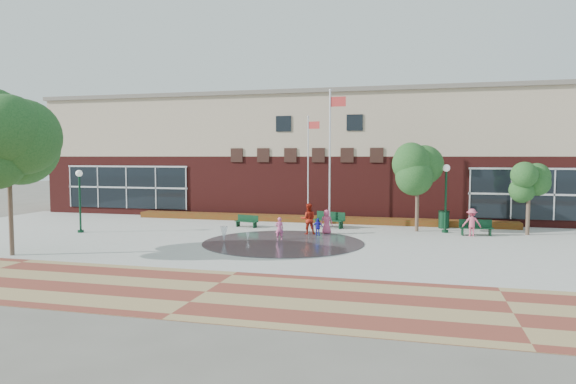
% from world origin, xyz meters
% --- Properties ---
extents(ground, '(120.00, 120.00, 0.00)m').
position_xyz_m(ground, '(0.00, 0.00, 0.00)').
color(ground, '#666056').
rests_on(ground, ground).
extents(plaza_concrete, '(46.00, 18.00, 0.01)m').
position_xyz_m(plaza_concrete, '(0.00, 4.00, 0.00)').
color(plaza_concrete, '#A8A8A0').
rests_on(plaza_concrete, ground).
extents(paver_band, '(46.00, 6.00, 0.01)m').
position_xyz_m(paver_band, '(0.00, -7.00, 0.00)').
color(paver_band, brown).
rests_on(paver_band, ground).
extents(splash_pad, '(8.40, 8.40, 0.01)m').
position_xyz_m(splash_pad, '(0.00, 3.00, 0.00)').
color(splash_pad, '#383A3D').
rests_on(splash_pad, ground).
extents(library_building, '(44.40, 10.40, 9.20)m').
position_xyz_m(library_building, '(0.00, 17.48, 4.64)').
color(library_building, '#541A17').
rests_on(library_building, ground).
extents(flower_bed, '(26.00, 1.20, 0.40)m').
position_xyz_m(flower_bed, '(0.00, 11.60, 0.00)').
color(flower_bed, '#97100A').
rests_on(flower_bed, ground).
extents(flagpole_left, '(0.84, 0.18, 7.16)m').
position_xyz_m(flagpole_left, '(-0.22, 10.31, 3.99)').
color(flagpole_left, white).
rests_on(flagpole_left, ground).
extents(flagpole_right, '(1.07, 0.17, 8.67)m').
position_xyz_m(flagpole_right, '(1.45, 9.02, 4.84)').
color(flagpole_right, white).
rests_on(flagpole_right, ground).
extents(lamp_left, '(0.39, 0.39, 3.71)m').
position_xyz_m(lamp_left, '(-12.54, 3.51, 2.31)').
color(lamp_left, '#0D321C').
rests_on(lamp_left, ground).
extents(lamp_right, '(0.43, 0.43, 4.04)m').
position_xyz_m(lamp_right, '(8.34, 8.82, 2.51)').
color(lamp_right, '#0D321C').
rests_on(lamp_right, ground).
extents(bench_left, '(1.60, 0.80, 0.77)m').
position_xyz_m(bench_left, '(-3.78, 8.10, 0.25)').
color(bench_left, '#0D321C').
rests_on(bench_left, ground).
extents(bench_mid, '(2.08, 1.16, 1.01)m').
position_xyz_m(bench_mid, '(1.36, 9.16, 0.33)').
color(bench_mid, '#0D321C').
rests_on(bench_mid, ground).
extents(bench_right, '(1.85, 0.70, 0.91)m').
position_xyz_m(bench_right, '(9.99, 8.08, 0.29)').
color(bench_right, '#0D321C').
rests_on(bench_right, ground).
extents(trash_can, '(0.69, 0.69, 1.13)m').
position_xyz_m(trash_can, '(8.35, 10.68, 0.57)').
color(trash_can, '#0D321C').
rests_on(trash_can, ground).
extents(tree_big_left, '(4.61, 4.61, 7.37)m').
position_xyz_m(tree_big_left, '(-11.09, -3.34, 5.27)').
color(tree_big_left, '#4D392C').
rests_on(tree_big_left, ground).
extents(tree_mid, '(3.06, 3.06, 5.17)m').
position_xyz_m(tree_mid, '(6.72, 8.94, 3.76)').
color(tree_mid, '#4D392C').
rests_on(tree_mid, ground).
extents(tree_small_right, '(2.38, 2.38, 4.07)m').
position_xyz_m(tree_small_right, '(12.87, 9.05, 2.97)').
color(tree_small_right, '#4D392C').
rests_on(tree_small_right, ground).
extents(water_jet_a, '(0.41, 0.41, 0.80)m').
position_xyz_m(water_jet_a, '(-3.07, 2.44, 0.00)').
color(water_jet_a, white).
rests_on(water_jet_a, ground).
extents(water_jet_b, '(0.18, 0.18, 0.41)m').
position_xyz_m(water_jet_b, '(-2.03, 3.25, 0.00)').
color(water_jet_b, white).
rests_on(water_jet_b, ground).
extents(child_splash, '(0.52, 0.43, 1.24)m').
position_xyz_m(child_splash, '(-0.44, 3.84, 0.62)').
color(child_splash, '#DE5791').
rests_on(child_splash, ground).
extents(adult_red, '(1.03, 0.90, 1.80)m').
position_xyz_m(adult_red, '(0.66, 6.13, 0.90)').
color(adult_red, '#A92111').
rests_on(adult_red, ground).
extents(adult_pink, '(0.76, 0.56, 1.43)m').
position_xyz_m(adult_pink, '(1.66, 6.53, 0.72)').
color(adult_pink, '#CE4972').
rests_on(adult_pink, ground).
extents(child_blue, '(0.62, 0.29, 1.03)m').
position_xyz_m(child_blue, '(1.32, 5.65, 0.52)').
color(child_blue, '#231DB7').
rests_on(child_blue, ground).
extents(person_bench, '(1.04, 0.62, 1.57)m').
position_xyz_m(person_bench, '(9.73, 7.77, 0.78)').
color(person_bench, '#D6526E').
rests_on(person_bench, ground).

